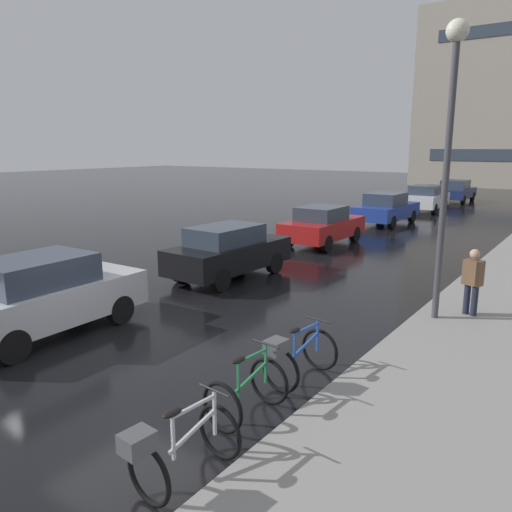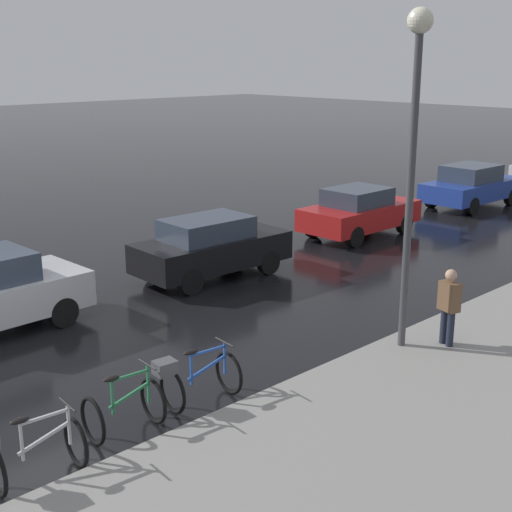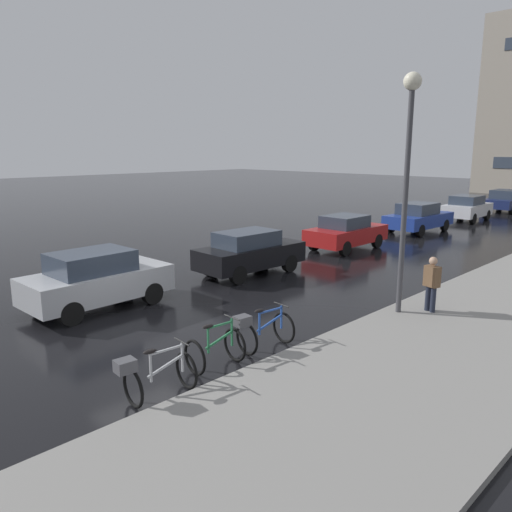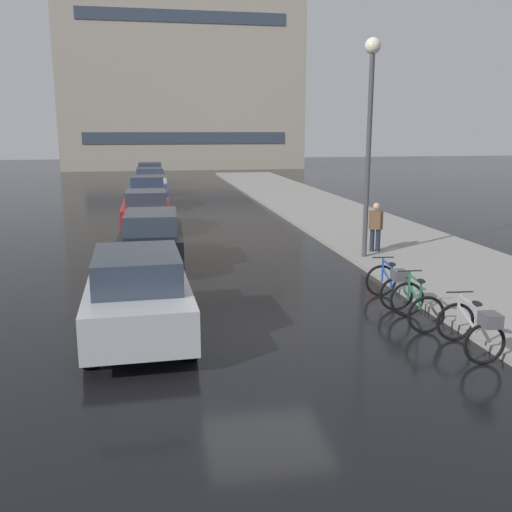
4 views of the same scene
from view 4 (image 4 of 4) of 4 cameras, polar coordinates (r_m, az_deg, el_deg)
ground_plane at (r=11.31m, az=1.00°, el=-7.18°), size 140.00×140.00×0.00m
sidewalk_kerb at (r=22.31m, az=11.06°, el=2.60°), size 4.80×60.00×0.14m
bicycle_nearest at (r=10.49m, az=20.95°, el=-6.73°), size 0.83×1.46×0.98m
bicycle_second at (r=11.80m, az=15.72°, el=-4.72°), size 0.82×1.13×1.01m
bicycle_third at (r=12.93m, az=13.32°, el=-2.66°), size 0.86×1.46×0.98m
car_silver at (r=10.74m, az=-11.70°, el=-3.80°), size 1.95×4.09×1.66m
car_black at (r=16.39m, az=-10.38°, el=1.75°), size 1.86×4.12×1.59m
car_red at (r=22.56m, az=-10.90°, el=4.55°), size 1.86×4.06×1.54m
car_blue at (r=29.22m, az=-10.76°, el=6.34°), size 2.02×4.40×1.59m
car_white at (r=35.37m, az=-10.58°, el=7.41°), size 1.94×3.78×1.59m
car_navy at (r=42.05m, az=-10.54°, el=8.14°), size 1.96×4.32×1.54m
pedestrian at (r=17.88m, az=11.88°, el=2.95°), size 0.45×0.34×1.65m
streetlamp at (r=16.84m, az=11.34°, el=14.01°), size 0.45×0.45×6.30m
building_facade_main at (r=60.46m, az=-7.41°, el=16.87°), size 23.49×8.50×17.09m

